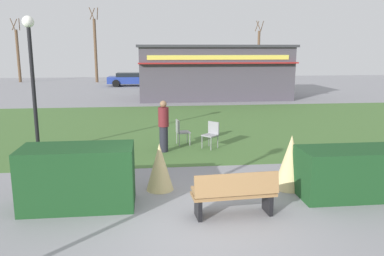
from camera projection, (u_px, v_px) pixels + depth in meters
ground_plane at (197, 227)px, 7.38m from camera, size 80.00×80.00×0.00m
lawn_patch at (169, 126)px, 16.94m from camera, size 36.00×12.00×0.01m
park_bench at (235, 194)px, 7.75m from camera, size 1.73×0.64×0.95m
hedge_left at (78, 177)px, 8.22m from camera, size 2.33×1.10×1.32m
hedge_right at (349, 173)px, 8.81m from camera, size 2.28×1.10×1.12m
ornamental_grass_behind_left at (160, 167)px, 9.23m from camera, size 0.65×0.65×1.14m
ornamental_grass_behind_right at (291, 162)px, 9.32m from camera, size 0.78×0.78×1.31m
lamppost_mid at (32, 69)px, 12.07m from camera, size 0.36×0.36×4.31m
trash_bin at (334, 178)px, 8.98m from camera, size 0.52×0.52×0.77m
food_kiosk at (213, 71)px, 26.49m from camera, size 10.15×5.41×3.55m
cafe_chair_west at (181, 130)px, 13.56m from camera, size 0.50×0.50×0.89m
cafe_chair_east at (212, 133)px, 13.16m from camera, size 0.62×0.62×0.89m
person_strolling at (164, 126)px, 12.59m from camera, size 0.34×0.34×1.69m
parked_car_west_slot at (131, 79)px, 34.93m from camera, size 4.28×2.22×1.20m
parked_car_center_slot at (191, 78)px, 35.53m from camera, size 4.29×2.23×1.20m
parked_car_east_slot at (240, 78)px, 36.02m from camera, size 4.30×2.25×1.20m
tree_left_bg at (258, 53)px, 43.19m from camera, size 0.91×0.96×6.29m
tree_right_bg at (95, 49)px, 38.29m from camera, size 0.91×0.96×7.21m
tree_center_bg at (18, 55)px, 38.46m from camera, size 0.91×0.96×6.20m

